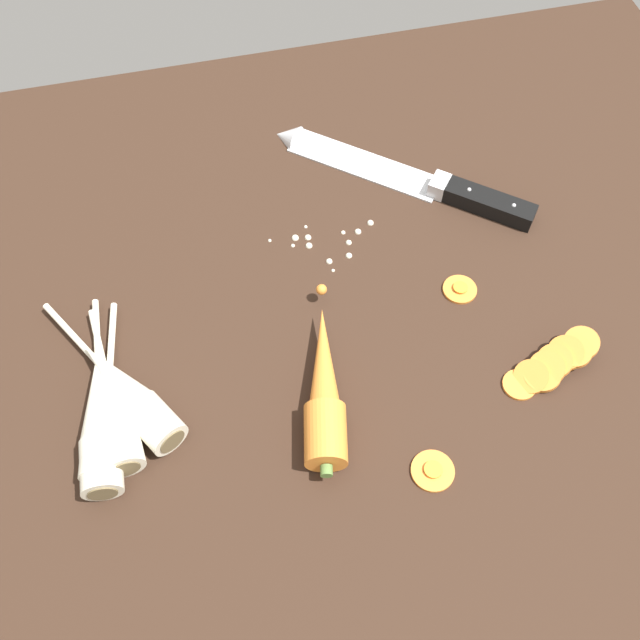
# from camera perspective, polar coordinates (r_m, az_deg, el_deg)

# --- Properties ---
(ground_plane) EXTENTS (1.20, 0.90, 0.04)m
(ground_plane) POSITION_cam_1_polar(r_m,az_deg,el_deg) (0.81, -0.33, -0.14)
(ground_plane) COLOR #332116
(chefs_knife) EXTENTS (0.29, 0.25, 0.04)m
(chefs_knife) POSITION_cam_1_polar(r_m,az_deg,el_deg) (0.92, 6.00, 11.52)
(chefs_knife) COLOR silver
(chefs_knife) RESTS_ON ground_plane
(whole_carrot) EXTENTS (0.08, 0.22, 0.04)m
(whole_carrot) POSITION_cam_1_polar(r_m,az_deg,el_deg) (0.73, 0.34, -5.48)
(whole_carrot) COLOR orange
(whole_carrot) RESTS_ON ground_plane
(parsnip_front) EXTENTS (0.06, 0.20, 0.04)m
(parsnip_front) POSITION_cam_1_polar(r_m,az_deg,el_deg) (0.75, -16.72, -7.20)
(parsnip_front) COLOR silver
(parsnip_front) RESTS_ON ground_plane
(parsnip_mid_left) EXTENTS (0.04, 0.23, 0.04)m
(parsnip_mid_left) POSITION_cam_1_polar(r_m,az_deg,el_deg) (0.75, -17.09, -7.77)
(parsnip_mid_left) COLOR silver
(parsnip_mid_left) RESTS_ON ground_plane
(parsnip_mid_right) EXTENTS (0.14, 0.21, 0.04)m
(parsnip_mid_right) POSITION_cam_1_polar(r_m,az_deg,el_deg) (0.75, -15.05, -5.55)
(parsnip_mid_right) COLOR silver
(parsnip_mid_right) RESTS_ON ground_plane
(parsnip_back) EXTENTS (0.05, 0.20, 0.04)m
(parsnip_back) POSITION_cam_1_polar(r_m,az_deg,el_deg) (0.75, -16.09, -6.99)
(parsnip_back) COLOR silver
(parsnip_back) RESTS_ON ground_plane
(carrot_slice_stack) EXTENTS (0.11, 0.06, 0.04)m
(carrot_slice_stack) POSITION_cam_1_polar(r_m,az_deg,el_deg) (0.79, 17.92, -3.33)
(carrot_slice_stack) COLOR orange
(carrot_slice_stack) RESTS_ON ground_plane
(carrot_slice_stray_near) EXTENTS (0.04, 0.04, 0.01)m
(carrot_slice_stray_near) POSITION_cam_1_polar(r_m,az_deg,el_deg) (0.72, 8.93, -11.68)
(carrot_slice_stray_near) COLOR orange
(carrot_slice_stray_near) RESTS_ON ground_plane
(carrot_slice_stray_mid) EXTENTS (0.04, 0.04, 0.01)m
(carrot_slice_stray_mid) POSITION_cam_1_polar(r_m,az_deg,el_deg) (0.83, 11.03, 2.46)
(carrot_slice_stray_mid) COLOR orange
(carrot_slice_stray_mid) RESTS_ON ground_plane
(mince_crumbs) EXTENTS (0.13, 0.07, 0.01)m
(mince_crumbs) POSITION_cam_1_polar(r_m,az_deg,el_deg) (0.85, 0.76, 6.40)
(mince_crumbs) COLOR silver
(mince_crumbs) RESTS_ON ground_plane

